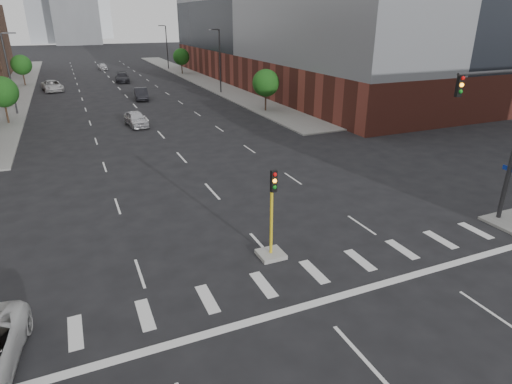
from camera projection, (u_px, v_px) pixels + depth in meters
sidewalk_left_far at (18, 87)px, 70.02m from camera, size 5.00×92.00×0.15m
sidewalk_right_far at (195, 77)px, 81.11m from camera, size 5.00×92.00×0.15m
building_right_main at (301, 15)px, 70.46m from camera, size 24.00×70.00×22.00m
median_traffic_signal at (271, 238)px, 20.04m from camera, size 1.20×1.20×4.40m
mast_arm_signal at (509, 122)px, 21.69m from camera, size 5.12×0.90×9.07m
streetlight_right_a at (219, 59)px, 62.53m from camera, size 1.60×0.22×9.07m
streetlight_right_b at (166, 45)px, 92.23m from camera, size 1.60×0.22×9.07m
streetlight_left at (9, 71)px, 48.37m from camera, size 1.60×0.22×9.07m
tree_left_near at (2, 92)px, 44.52m from camera, size 3.20×3.20×4.85m
tree_left_far at (21, 65)px, 69.98m from camera, size 3.20×3.20×4.85m
tree_right_near at (266, 83)px, 50.64m from camera, size 3.20×3.20×4.85m
tree_right_far at (181, 57)px, 84.58m from camera, size 3.20×3.20×4.85m
car_near_left at (136, 119)px, 44.63m from camera, size 2.24×4.68×1.54m
car_mid_right at (141, 94)px, 59.04m from camera, size 2.11×4.93×1.58m
car_far_left at (52, 86)px, 65.94m from camera, size 3.48×6.12×1.61m
car_deep_right at (122, 78)px, 75.15m from camera, size 2.71×5.72×1.61m
car_distant at (103, 67)px, 92.83m from camera, size 1.92×4.24×1.41m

